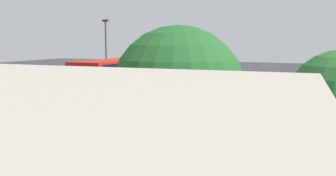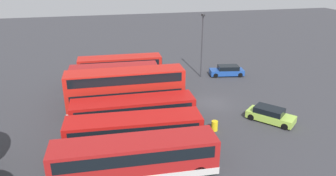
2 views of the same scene
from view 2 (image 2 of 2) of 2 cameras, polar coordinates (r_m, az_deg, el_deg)
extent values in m
plane|color=#38383D|center=(34.87, 7.84, -2.80)|extent=(140.00, 140.00, 0.00)
cube|color=#A51919|center=(22.61, -5.99, -12.44)|extent=(3.03, 11.71, 2.60)
cube|color=silver|center=(23.20, -5.89, -14.54)|extent=(3.07, 11.75, 0.55)
cube|color=black|center=(22.28, -6.05, -11.16)|extent=(3.06, 10.91, 0.90)
cube|color=black|center=(23.35, 8.55, -9.64)|extent=(2.25, 0.15, 1.10)
cylinder|color=black|center=(24.78, 4.28, -12.08)|extent=(0.35, 1.11, 1.10)
cylinder|color=black|center=(23.02, 5.77, -15.10)|extent=(0.35, 1.11, 1.10)
cylinder|color=black|center=(24.33, -16.83, -13.78)|extent=(0.35, 1.11, 1.10)
cube|color=#B71411|center=(25.67, -6.17, -7.99)|extent=(3.23, 11.03, 2.60)
cube|color=silver|center=(26.19, -6.08, -9.94)|extent=(3.27, 11.08, 0.55)
cube|color=black|center=(25.38, -6.22, -6.81)|extent=(3.24, 10.24, 0.90)
cube|color=black|center=(26.18, 5.88, -5.86)|extent=(2.25, 0.20, 1.10)
cylinder|color=black|center=(27.64, 2.24, -8.19)|extent=(0.37, 1.12, 1.10)
cylinder|color=black|center=(25.76, 3.28, -10.62)|extent=(0.37, 1.12, 1.10)
cylinder|color=black|center=(27.34, -14.84, -9.33)|extent=(0.37, 1.12, 1.10)
cylinder|color=black|center=(25.43, -15.22, -11.91)|extent=(0.37, 1.12, 1.10)
cube|color=#B71411|center=(28.93, -6.31, -4.42)|extent=(2.79, 11.22, 2.60)
cube|color=silver|center=(29.39, -6.23, -6.22)|extent=(2.83, 11.27, 0.55)
cube|color=black|center=(28.67, -6.36, -3.35)|extent=(2.83, 10.43, 0.90)
cube|color=black|center=(29.65, 4.49, -2.41)|extent=(2.25, 0.11, 1.10)
cylinder|color=black|center=(31.02, 1.28, -4.68)|extent=(0.32, 1.11, 1.10)
cylinder|color=black|center=(29.07, 2.30, -6.60)|extent=(0.32, 1.11, 1.10)
cylinder|color=black|center=(30.39, -14.37, -5.99)|extent=(0.32, 1.11, 1.10)
cylinder|color=black|center=(28.41, -14.48, -8.05)|extent=(0.32, 1.11, 1.10)
cube|color=red|center=(31.87, -7.71, -0.40)|extent=(2.82, 11.83, 4.20)
cube|color=silver|center=(32.59, -7.55, -3.38)|extent=(2.86, 11.87, 0.55)
cube|color=black|center=(31.95, -7.69, -0.73)|extent=(2.86, 11.03, 0.90)
cube|color=black|center=(31.35, -7.85, 2.14)|extent=(2.86, 11.03, 0.90)
cube|color=black|center=(32.83, 2.64, 0.07)|extent=(2.25, 0.11, 1.10)
cylinder|color=black|center=(34.19, -0.20, -2.09)|extent=(0.32, 1.11, 1.10)
cylinder|color=black|center=(32.19, 0.62, -3.66)|extent=(0.32, 1.11, 1.10)
cylinder|color=black|center=(33.69, -15.35, -3.28)|extent=(0.32, 1.11, 1.10)
cylinder|color=black|center=(31.66, -15.51, -4.96)|extent=(0.32, 1.11, 1.10)
cube|color=#B71411|center=(35.42, -9.08, 0.41)|extent=(2.98, 11.42, 2.60)
cube|color=silver|center=(35.80, -8.98, -1.12)|extent=(3.02, 11.46, 0.55)
cube|color=black|center=(35.21, -9.13, 1.32)|extent=(3.01, 10.62, 0.90)
cube|color=black|center=(35.80, 0.01, 1.94)|extent=(2.25, 0.15, 1.10)
cylinder|color=black|center=(37.21, -2.49, -0.10)|extent=(0.34, 1.11, 1.10)
cylinder|color=black|center=(35.15, -1.93, -1.43)|extent=(0.34, 1.11, 1.10)
cylinder|color=black|center=(37.02, -15.66, -1.03)|extent=(0.34, 1.11, 1.10)
cylinder|color=black|center=(34.95, -15.88, -2.42)|extent=(0.34, 1.11, 1.10)
cube|color=#A51919|center=(38.80, -9.79, 2.25)|extent=(3.02, 10.66, 2.60)
cube|color=silver|center=(39.14, -9.70, 0.83)|extent=(3.06, 10.70, 0.55)
cube|color=black|center=(38.61, -9.85, 3.09)|extent=(3.05, 9.86, 0.90)
cube|color=black|center=(39.00, -2.03, 3.59)|extent=(2.25, 0.16, 1.10)
cylinder|color=black|center=(40.43, -4.24, 1.66)|extent=(0.35, 1.11, 1.10)
cylinder|color=black|center=(38.33, -3.85, 0.53)|extent=(0.35, 1.11, 1.10)
cylinder|color=black|center=(40.39, -15.23, 0.91)|extent=(0.35, 1.11, 1.10)
cylinder|color=black|center=(38.29, -15.44, -0.25)|extent=(0.35, 1.11, 1.10)
cube|color=red|center=(42.38, -8.73, 3.97)|extent=(2.90, 11.01, 2.60)
cube|color=silver|center=(42.70, -8.66, 2.66)|extent=(2.94, 11.05, 0.55)
cube|color=black|center=(42.21, -8.78, 4.75)|extent=(2.93, 10.21, 0.90)
cube|color=black|center=(42.77, -1.39, 5.22)|extent=(2.25, 0.13, 1.10)
cylinder|color=black|center=(44.12, -3.45, 3.39)|extent=(0.34, 1.11, 1.10)
cylinder|color=black|center=(42.01, -3.02, 2.46)|extent=(0.34, 1.11, 1.10)
cylinder|color=black|center=(43.83, -14.05, 2.64)|extent=(0.34, 1.11, 1.10)
cylinder|color=black|center=(41.70, -14.14, 1.67)|extent=(0.34, 1.11, 1.10)
cube|color=#1E479E|center=(43.87, 10.67, 2.91)|extent=(2.54, 4.83, 0.70)
cube|color=black|center=(43.73, 10.98, 3.69)|extent=(2.08, 2.99, 0.55)
cylinder|color=black|center=(42.82, 8.70, 2.28)|extent=(0.32, 0.67, 0.64)
cylinder|color=black|center=(44.30, 8.28, 2.96)|extent=(0.32, 0.67, 0.64)
cylinder|color=black|center=(43.66, 13.06, 2.34)|extent=(0.32, 0.67, 0.64)
cylinder|color=black|center=(45.11, 12.50, 3.01)|extent=(0.32, 0.67, 0.64)
cube|color=#A5D14C|center=(32.03, 18.25, -5.00)|extent=(4.57, 4.27, 0.70)
cube|color=black|center=(31.82, 18.04, -3.91)|extent=(3.11, 2.99, 0.55)
cylinder|color=black|center=(32.45, 21.40, -5.49)|extent=(0.63, 0.58, 0.64)
cylinder|color=black|center=(31.05, 20.57, -6.62)|extent=(0.63, 0.58, 0.64)
cylinder|color=black|center=(33.25, 16.01, -4.13)|extent=(0.63, 0.58, 0.64)
cylinder|color=black|center=(31.88, 14.96, -5.16)|extent=(0.63, 0.58, 0.64)
cylinder|color=#38383D|center=(41.88, 6.21, 7.37)|extent=(0.16, 0.16, 8.20)
cube|color=#262628|center=(41.06, 6.46, 13.12)|extent=(0.70, 0.30, 0.24)
cylinder|color=yellow|center=(29.22, 8.51, -6.85)|extent=(0.60, 0.60, 0.95)
camera|label=1|loc=(28.40, -60.89, -7.42)|focal=36.37mm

